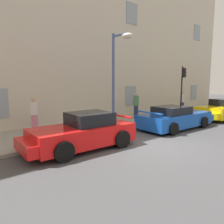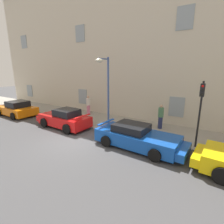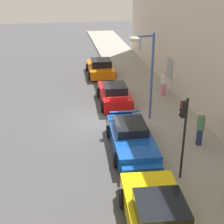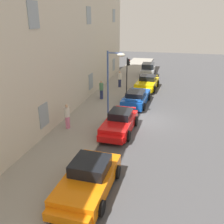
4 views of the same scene
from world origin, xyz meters
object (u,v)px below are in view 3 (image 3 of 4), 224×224
Objects in this scene: pedestrian_bystander at (164,83)px; sportscar_white_middle at (132,141)px; pedestrian_strolling at (200,128)px; sportscar_yellow_flank at (114,94)px; sportscar_tail_end at (157,212)px; sportscar_red_lead at (100,67)px; street_lamp at (145,61)px; traffic_light at (183,126)px.

sportscar_white_middle is at bearing -28.87° from pedestrian_bystander.
sportscar_yellow_flank is at bearing -153.83° from pedestrian_strolling.
pedestrian_bystander reaches higher than sportscar_tail_end.
sportscar_tail_end is at bearing -1.49° from sportscar_red_lead.
street_lamp is 4.81m from pedestrian_strolling.
sportscar_tail_end is 6.30m from pedestrian_strolling.
street_lamp is at bearing -149.38° from pedestrian_strolling.
traffic_light is 3.64m from pedestrian_strolling.
sportscar_white_middle is 5.22m from sportscar_tail_end.
sportscar_yellow_flank is at bearing -172.47° from traffic_light.
sportscar_yellow_flank is 2.56× the size of pedestrian_strolling.
sportscar_white_middle is at bearing -0.75° from sportscar_red_lead.
sportscar_red_lead is 0.92× the size of street_lamp.
street_lamp is at bearing -33.92° from pedestrian_bystander.
pedestrian_strolling is (-2.58, 2.02, -1.57)m from traffic_light.
sportscar_red_lead is 7.12m from pedestrian_bystander.
sportscar_white_middle is 7.93m from pedestrian_bystander.
sportscar_tail_end is (5.21, -0.31, 0.05)m from sportscar_white_middle.
sportscar_white_middle is 2.91× the size of pedestrian_strolling.
traffic_light is at bearing 4.53° from sportscar_red_lead.
sportscar_yellow_flank is 3.67m from pedestrian_bystander.
pedestrian_bystander is (-3.62, 2.43, -2.62)m from street_lamp.
sportscar_yellow_flank reaches higher than sportscar_red_lead.
sportscar_tail_end is 12.83m from pedestrian_bystander.
pedestrian_strolling is at bearing -3.10° from pedestrian_bystander.
traffic_light is (15.76, 1.25, 2.00)m from sportscar_red_lead.
sportscar_red_lead is at bearing -149.08° from pedestrian_bystander.
pedestrian_bystander is (-6.93, 3.82, 0.46)m from sportscar_white_middle.
street_lamp reaches higher than sportscar_red_lead.
sportscar_red_lead is at bearing 178.51° from sportscar_tail_end.
pedestrian_bystander is (-7.08, 0.38, -0.00)m from pedestrian_strolling.
pedestrian_strolling is (13.18, 3.27, 0.43)m from sportscar_red_lead.
street_lamp is (9.71, 1.22, 3.06)m from sportscar_red_lead.
sportscar_red_lead is at bearing -179.66° from sportscar_yellow_flank.
sportscar_yellow_flank is at bearing 177.46° from sportscar_tail_end.
street_lamp reaches higher than sportscar_tail_end.
traffic_light is 2.04× the size of pedestrian_bystander.
pedestrian_bystander is at bearing 161.22° from sportscar_tail_end.
sportscar_red_lead is 13.59m from pedestrian_strolling.
pedestrian_strolling reaches higher than pedestrian_bystander.
pedestrian_bystander is (6.10, 3.65, 0.43)m from sportscar_red_lead.
street_lamp is at bearing 157.26° from sportscar_white_middle.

